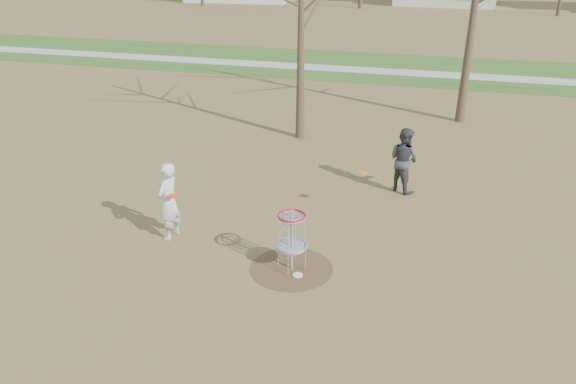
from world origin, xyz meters
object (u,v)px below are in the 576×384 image
Objects in this scene: player_standing at (168,201)px; disc_grounded at (298,275)px; player_throwing at (404,160)px; disc_golf_basket at (292,231)px.

disc_grounded is at bearing 82.83° from player_standing.
player_throwing is 5.19m from disc_golf_basket.
player_standing is 3.56m from disc_grounded.
player_standing is 1.39× the size of disc_golf_basket.
disc_golf_basket is at bearing 128.82° from disc_grounded.
disc_golf_basket is (3.14, -0.60, -0.02)m from player_standing.
player_standing reaches higher than player_throwing.
player_throwing is 1.35× the size of disc_golf_basket.
disc_grounded is (3.33, -0.84, -0.92)m from player_standing.
player_standing is 1.03× the size of player_throwing.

